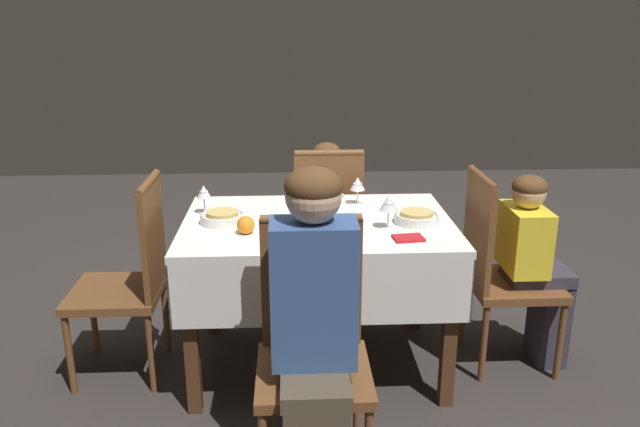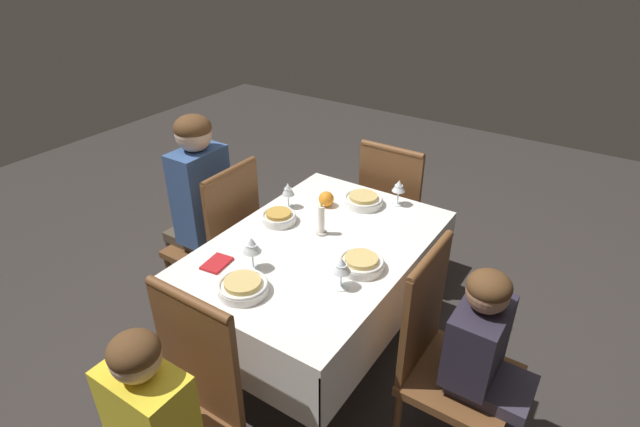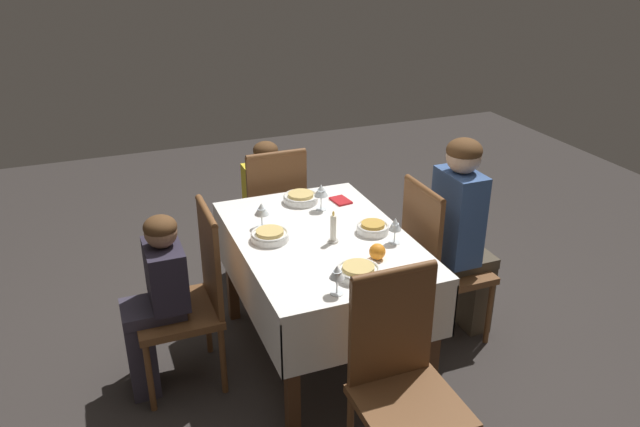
{
  "view_description": "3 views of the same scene",
  "coord_description": "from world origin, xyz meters",
  "views": [
    {
      "loc": [
        0.12,
        2.78,
        1.7
      ],
      "look_at": [
        -0.01,
        0.04,
        0.82
      ],
      "focal_mm": 35.0,
      "sensor_mm": 36.0,
      "label": 1
    },
    {
      "loc": [
        -1.61,
        -1.08,
        2.04
      ],
      "look_at": [
        0.07,
        0.04,
        0.88
      ],
      "focal_mm": 28.0,
      "sensor_mm": 36.0,
      "label": 2
    },
    {
      "loc": [
        2.7,
        -1.07,
        2.24
      ],
      "look_at": [
        0.01,
        -0.01,
        0.91
      ],
      "focal_mm": 35.0,
      "sensor_mm": 36.0,
      "label": 3
    }
  ],
  "objects": [
    {
      "name": "napkin_red_folded",
      "position": [
        -0.38,
        0.27,
        0.77
      ],
      "size": [
        0.14,
        0.11,
        0.01
      ],
      "rotation": [
        0.0,
        0.0,
        0.13
      ],
      "color": "red",
      "rests_on": "dining_table"
    },
    {
      "name": "chair_west",
      "position": [
        -0.89,
        0.01,
        0.52
      ],
      "size": [
        0.43,
        0.42,
        0.98
      ],
      "rotation": [
        0.0,
        0.0,
        -1.57
      ],
      "color": "brown",
      "rests_on": "ground_plane"
    },
    {
      "name": "chair_east",
      "position": [
        0.89,
        0.02,
        0.52
      ],
      "size": [
        0.43,
        0.42,
        0.98
      ],
      "rotation": [
        0.0,
        0.0,
        1.57
      ],
      "color": "brown",
      "rests_on": "ground_plane"
    },
    {
      "name": "wine_glass_north",
      "position": [
        0.2,
        0.32,
        0.87
      ],
      "size": [
        0.07,
        0.07,
        0.14
      ],
      "color": "white",
      "rests_on": "dining_table"
    },
    {
      "name": "wine_glass_east",
      "position": [
        0.55,
        -0.14,
        0.87
      ],
      "size": [
        0.07,
        0.07,
        0.14
      ],
      "color": "white",
      "rests_on": "dining_table"
    },
    {
      "name": "chair_south",
      "position": [
        -0.09,
        -0.69,
        0.52
      ],
      "size": [
        0.42,
        0.43,
        0.98
      ],
      "color": "brown",
      "rests_on": "ground_plane"
    },
    {
      "name": "ground_plane",
      "position": [
        0.0,
        0.0,
        0.0
      ],
      "size": [
        8.0,
        8.0,
        0.0
      ],
      "primitive_type": "plane",
      "color": "#332D2B"
    },
    {
      "name": "person_child_dark",
      "position": [
        -0.09,
        -0.86,
        0.54
      ],
      "size": [
        0.3,
        0.33,
        0.98
      ],
      "color": "#383342",
      "rests_on": "ground_plane"
    },
    {
      "name": "bowl_north",
      "position": [
        0.06,
        0.27,
        0.79
      ],
      "size": [
        0.17,
        0.17,
        0.06
      ],
      "color": "white",
      "rests_on": "dining_table"
    },
    {
      "name": "dining_table",
      "position": [
        0.0,
        0.0,
        0.66
      ],
      "size": [
        1.27,
        0.87,
        0.77
      ],
      "color": "white",
      "rests_on": "ground_plane"
    },
    {
      "name": "person_adult_denim",
      "position": [
        0.05,
        0.85,
        0.69
      ],
      "size": [
        0.3,
        0.34,
        1.22
      ],
      "rotation": [
        0.0,
        0.0,
        3.14
      ],
      "color": "#4C4233",
      "rests_on": "ground_plane"
    },
    {
      "name": "bowl_south",
      "position": [
        -0.06,
        -0.26,
        0.79
      ],
      "size": [
        0.2,
        0.2,
        0.06
      ],
      "color": "white",
      "rests_on": "dining_table"
    },
    {
      "name": "candle_centerpiece",
      "position": [
        0.08,
        0.03,
        0.83
      ],
      "size": [
        0.06,
        0.06,
        0.17
      ],
      "color": "beige",
      "rests_on": "dining_table"
    },
    {
      "name": "chair_north",
      "position": [
        0.05,
        0.69,
        0.52
      ],
      "size": [
        0.42,
        0.43,
        0.98
      ],
      "rotation": [
        0.0,
        0.0,
        3.14
      ],
      "color": "brown",
      "rests_on": "ground_plane"
    },
    {
      "name": "orange_fruit",
      "position": [
        0.33,
        0.16,
        0.81
      ],
      "size": [
        0.08,
        0.08,
        0.08
      ],
      "primitive_type": "sphere",
      "color": "orange",
      "rests_on": "dining_table"
    },
    {
      "name": "bowl_west",
      "position": [
        -0.46,
        0.05,
        0.79
      ],
      "size": [
        0.21,
        0.21,
        0.06
      ],
      "color": "white",
      "rests_on": "dining_table"
    },
    {
      "name": "wine_glass_west",
      "position": [
        -0.31,
        0.12,
        0.88
      ],
      "size": [
        0.08,
        0.08,
        0.16
      ],
      "color": "white",
      "rests_on": "dining_table"
    },
    {
      "name": "wine_glass_south",
      "position": [
        -0.21,
        -0.26,
        0.87
      ],
      "size": [
        0.08,
        0.08,
        0.14
      ],
      "color": "white",
      "rests_on": "dining_table"
    },
    {
      "name": "bowl_east",
      "position": [
        0.44,
        0.01,
        0.79
      ],
      "size": [
        0.21,
        0.21,
        0.06
      ],
      "color": "white",
      "rests_on": "dining_table"
    },
    {
      "name": "person_child_yellow",
      "position": [
        -1.06,
        0.01,
        0.54
      ],
      "size": [
        0.33,
        0.3,
        0.98
      ],
      "rotation": [
        0.0,
        0.0,
        -1.57
      ],
      "color": "#383342",
      "rests_on": "ground_plane"
    }
  ]
}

